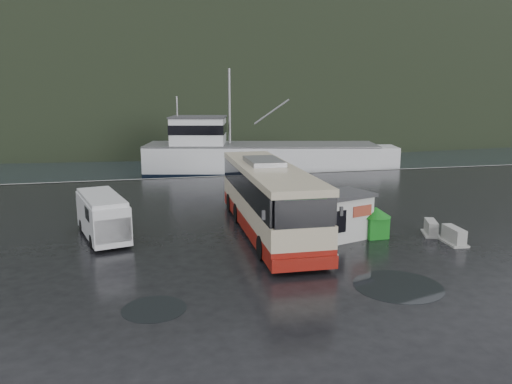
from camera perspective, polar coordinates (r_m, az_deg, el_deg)
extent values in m
plane|color=black|center=(24.67, -1.09, -6.02)|extent=(160.00, 160.00, 0.00)
cube|color=black|center=(133.31, -11.15, 8.11)|extent=(300.00, 180.00, 0.02)
cube|color=#999993|center=(43.92, -6.57, 1.70)|extent=(160.00, 0.60, 1.50)
ellipsoid|color=black|center=(273.52, -10.18, 9.78)|extent=(780.00, 540.00, 570.00)
cylinder|color=black|center=(20.41, 15.93, -10.29)|extent=(3.46, 3.46, 0.01)
cylinder|color=black|center=(18.11, -11.56, -12.95)|extent=(2.26, 2.26, 0.01)
cylinder|color=black|center=(29.79, 10.32, -3.11)|extent=(3.23, 3.23, 0.01)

